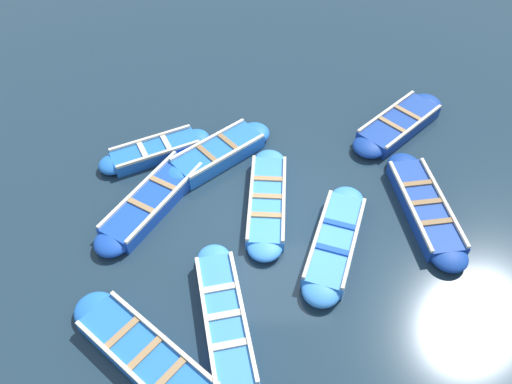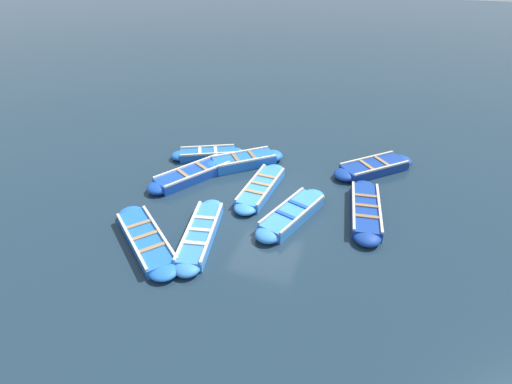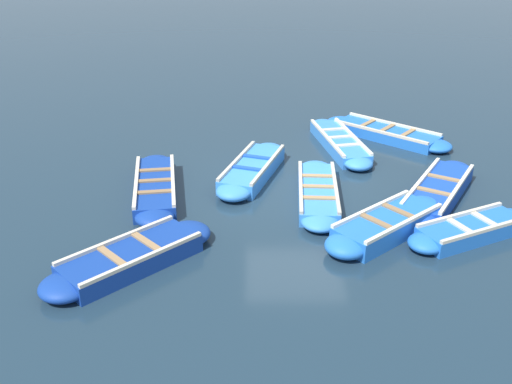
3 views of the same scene
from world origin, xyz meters
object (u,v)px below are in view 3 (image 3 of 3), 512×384
Objects in this scene: boat_stern_in at (471,230)px; boat_alongside at (318,193)px; boat_near_quay at (386,133)px; boat_inner_gap at (252,170)px; boat_far_corner at (387,225)px; boat_bow_out at (155,188)px; boat_mid_row at (438,192)px; boat_centre at (339,143)px; boat_end_of_row at (131,258)px.

boat_stern_in is 3.47m from boat_alongside.
boat_stern_in is at bearing 148.93° from boat_alongside.
boat_inner_gap is at bearing 34.54° from boat_near_quay.
boat_inner_gap is at bearing -46.41° from boat_far_corner.
boat_near_quay is 0.93× the size of boat_bow_out.
boat_mid_row is at bearing -83.74° from boat_stern_in.
boat_mid_row reaches higher than boat_bow_out.
boat_mid_row is (-0.39, 3.99, 0.03)m from boat_near_quay.
boat_inner_gap reaches higher than boat_centre.
boat_centre reaches higher than boat_alongside.
boat_centre is (-2.43, -1.92, -0.02)m from boat_inner_gap.
boat_stern_in is 0.84× the size of boat_alongside.
boat_mid_row reaches higher than boat_alongside.
boat_inner_gap reaches higher than boat_bow_out.
boat_far_corner is 5.41m from boat_bow_out.
boat_far_corner reaches higher than boat_alongside.
boat_end_of_row is (6.76, 1.07, 0.02)m from boat_stern_in.
boat_bow_out is (5.07, -1.89, -0.03)m from boat_far_corner.
boat_stern_in is 0.95× the size of boat_end_of_row.
boat_end_of_row is (2.28, 4.14, 0.00)m from boat_inner_gap.
boat_bow_out is at bearing 24.30° from boat_inner_gap.
boat_near_quay is at bearing -152.32° from boat_centre.
boat_inner_gap is (-2.28, -1.03, 0.00)m from boat_bow_out.
boat_inner_gap is at bearing -40.26° from boat_alongside.
boat_inner_gap and boat_mid_row have the same top height.
boat_alongside is 2.78m from boat_mid_row.
boat_alongside is (2.97, -1.79, -0.01)m from boat_stern_in.
boat_bow_out is 2.50m from boat_inner_gap.
boat_alongside is (1.27, -1.64, -0.05)m from boat_far_corner.
boat_stern_in reaches higher than boat_alongside.
boat_centre is (-0.92, -3.20, 0.01)m from boat_alongside.
boat_near_quay is 5.79m from boat_stern_in.
boat_centre is (0.35, -4.84, -0.04)m from boat_far_corner.
boat_stern_in is at bearing 163.22° from boat_bow_out.
boat_near_quay is 1.66m from boat_centre.
boat_centre is 1.18× the size of boat_end_of_row.
boat_stern_in is 0.83× the size of boat_mid_row.
boat_near_quay is at bearing -84.46° from boat_mid_row.
boat_far_corner is 1.71m from boat_stern_in.
boat_alongside reaches higher than boat_near_quay.
boat_end_of_row is at bearing 52.08° from boat_centre.
boat_end_of_row reaches higher than boat_mid_row.
boat_inner_gap is at bearing -34.41° from boat_stern_in.
boat_bow_out reaches higher than boat_centre.
boat_far_corner is 0.87× the size of boat_inner_gap.
boat_stern_in is 6.85m from boat_end_of_row.
boat_far_corner reaches higher than boat_end_of_row.
boat_inner_gap is 0.98× the size of boat_alongside.
boat_mid_row is at bearing -133.01° from boat_far_corner.
boat_near_quay is 1.15× the size of boat_far_corner.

